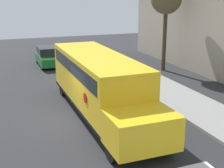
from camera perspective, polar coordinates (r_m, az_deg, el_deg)
ground_plane at (r=15.05m, az=-7.07°, el=-6.83°), size 60.00×60.00×0.00m
sidewalk_strip at (r=17.59m, az=13.95°, el=-3.47°), size 44.00×3.00×0.15m
school_bus at (r=15.45m, az=-2.40°, el=0.57°), size 10.39×2.57×2.94m
parked_car at (r=26.84m, az=-11.46°, el=4.96°), size 4.07×1.83×1.54m
tree_near_sidewalk at (r=24.40m, az=9.90°, el=14.94°), size 2.35×2.35×6.68m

